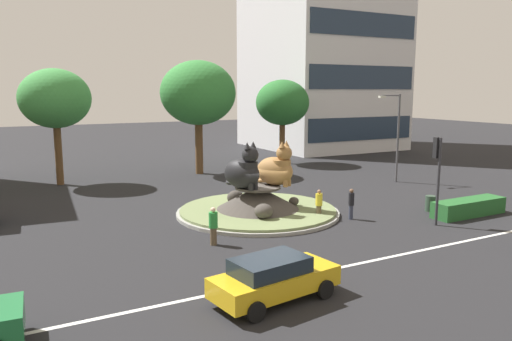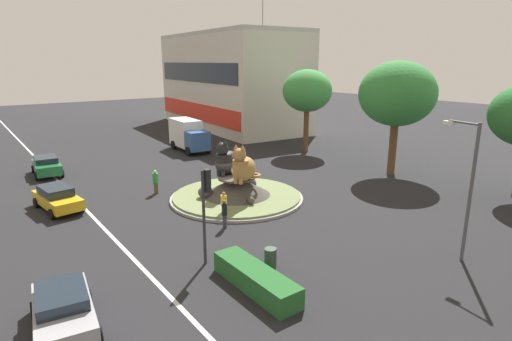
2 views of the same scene
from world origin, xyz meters
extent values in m
plane|color=black|center=(0.00, 0.00, 0.00)|extent=(160.00, 160.00, 0.00)
cube|color=silver|center=(0.00, -8.94, 0.00)|extent=(112.00, 0.20, 0.01)
cylinder|color=gray|center=(0.00, 0.00, 0.09)|extent=(9.07, 9.07, 0.18)
cylinder|color=#707F51|center=(0.00, 0.00, 0.25)|extent=(8.70, 8.70, 0.13)
cone|color=#423D38|center=(0.00, 0.00, 0.94)|extent=(4.59, 4.59, 1.26)
cylinder|color=#423D38|center=(0.00, 0.00, 1.51)|extent=(2.53, 2.53, 0.12)
ellipsoid|color=#423D38|center=(2.15, -0.36, 0.56)|extent=(0.63, 0.44, 0.50)
ellipsoid|color=#423D38|center=(-0.62, 1.59, 0.71)|extent=(0.99, 0.79, 0.79)
ellipsoid|color=#423D38|center=(-0.75, -2.02, 0.69)|extent=(0.95, 0.99, 0.76)
ellipsoid|color=black|center=(-1.01, -0.04, 2.38)|extent=(2.16, 2.60, 1.62)
cylinder|color=black|center=(-0.85, -0.45, 2.57)|extent=(1.37, 1.37, 1.01)
sphere|color=black|center=(-0.78, -0.60, 3.45)|extent=(0.89, 0.89, 0.89)
torus|color=black|center=(-1.02, 0.94, 1.74)|extent=(1.04, 1.04, 0.20)
cone|color=black|center=(-0.56, -0.51, 3.97)|extent=(0.48, 0.48, 0.36)
cone|color=black|center=(-1.01, -0.69, 3.97)|extent=(0.48, 0.48, 0.36)
cylinder|color=black|center=(-0.54, -0.72, 1.78)|extent=(0.28, 0.28, 0.41)
cylinder|color=black|center=(-0.88, -0.86, 1.78)|extent=(0.28, 0.28, 0.41)
ellipsoid|color=#9E703D|center=(1.01, -0.11, 2.37)|extent=(2.29, 2.59, 1.59)
cylinder|color=#9E703D|center=(1.23, -0.49, 2.55)|extent=(1.41, 1.41, 0.99)
sphere|color=#9E703D|center=(1.31, -0.63, 3.41)|extent=(0.87, 0.87, 0.87)
torus|color=#9E703D|center=(0.88, 0.84, 1.73)|extent=(1.29, 1.29, 0.20)
cone|color=#9E703D|center=(1.52, -0.51, 3.92)|extent=(0.49, 0.49, 0.36)
cone|color=#9E703D|center=(1.10, -0.75, 3.92)|extent=(0.49, 0.49, 0.36)
cylinder|color=#9E703D|center=(1.56, -0.71, 1.77)|extent=(0.28, 0.28, 0.40)
cylinder|color=#9E703D|center=(1.25, -0.89, 1.77)|extent=(0.28, 0.28, 0.40)
cylinder|color=#2D2D33|center=(6.93, -6.38, 2.26)|extent=(0.14, 0.14, 4.51)
cube|color=black|center=(6.93, -6.16, 3.99)|extent=(0.32, 0.24, 1.05)
sphere|color=#360606|center=(6.93, -6.08, 4.30)|extent=(0.18, 0.18, 0.18)
sphere|color=orange|center=(6.93, -6.08, 3.99)|extent=(0.18, 0.18, 0.18)
sphere|color=black|center=(6.93, -6.08, 3.67)|extent=(0.18, 0.18, 0.18)
cube|color=silver|center=(22.40, 25.66, 16.35)|extent=(14.79, 15.84, 32.70)
cube|color=#233347|center=(22.34, 17.75, 2.73)|extent=(13.79, 0.21, 2.48)
cube|color=#233347|center=(22.34, 17.75, 8.18)|extent=(13.79, 0.21, 2.48)
cube|color=#233347|center=(22.34, 17.75, 13.63)|extent=(13.79, 0.21, 2.48)
cube|color=#235B28|center=(10.10, -5.80, 0.45)|extent=(4.69, 1.20, 0.90)
cylinder|color=brown|center=(11.15, 15.82, 1.86)|extent=(0.53, 0.53, 3.72)
ellipsoid|color=#286B2D|center=(11.15, 15.82, 5.70)|extent=(4.95, 4.95, 4.21)
cylinder|color=brown|center=(2.13, 14.11, 2.09)|extent=(0.63, 0.63, 4.18)
ellipsoid|color=#337F38|center=(2.13, 14.11, 6.63)|extent=(6.11, 6.11, 5.19)
cylinder|color=brown|center=(-8.66, 14.41, 2.13)|extent=(0.52, 0.52, 4.26)
ellipsoid|color=#3D8E42|center=(-8.66, 14.41, 6.26)|extent=(4.99, 4.99, 4.24)
cylinder|color=#4C4C51|center=(13.82, 3.62, 3.28)|extent=(0.16, 0.16, 6.56)
cylinder|color=#4C4C51|center=(13.06, 3.73, 6.46)|extent=(1.53, 0.31, 0.10)
cube|color=silver|center=(12.30, 3.83, 6.36)|extent=(0.50, 0.24, 0.16)
cylinder|color=#33384C|center=(3.85, -3.38, 0.39)|extent=(0.23, 0.23, 0.77)
cylinder|color=black|center=(3.85, -3.38, 1.11)|extent=(0.31, 0.31, 0.67)
sphere|color=brown|center=(3.85, -3.38, 1.55)|extent=(0.22, 0.22, 0.22)
cylinder|color=brown|center=(-4.40, -3.97, 0.40)|extent=(0.30, 0.30, 0.80)
cylinder|color=#288C38|center=(-4.40, -3.97, 1.15)|extent=(0.40, 0.40, 0.70)
sphere|color=beige|center=(-4.40, -3.97, 1.61)|extent=(0.23, 0.23, 0.23)
cylinder|color=brown|center=(2.37, -2.50, 0.37)|extent=(0.28, 0.28, 0.74)
cylinder|color=yellow|center=(2.37, -2.50, 1.06)|extent=(0.37, 0.37, 0.64)
sphere|color=#936B4C|center=(2.37, -2.50, 1.49)|extent=(0.21, 0.21, 0.21)
cube|color=gold|center=(-4.93, -10.32, 0.65)|extent=(4.52, 2.33, 0.66)
cube|color=#19232D|center=(-5.15, -10.35, 1.24)|extent=(2.61, 1.86, 0.51)
cylinder|color=black|center=(-3.64, -9.25, 0.32)|extent=(0.66, 0.31, 0.64)
cylinder|color=black|center=(-3.40, -10.99, 0.32)|extent=(0.66, 0.31, 0.64)
cylinder|color=black|center=(-6.46, -9.65, 0.32)|extent=(0.66, 0.31, 0.64)
cylinder|color=black|center=(-6.22, -11.38, 0.32)|extent=(0.66, 0.31, 0.64)
cylinder|color=#2D4233|center=(8.97, -4.12, 0.45)|extent=(0.56, 0.56, 0.90)
camera|label=1|loc=(-12.72, -23.53, 6.86)|focal=34.49mm
camera|label=2|loc=(22.51, -14.88, 9.15)|focal=29.07mm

